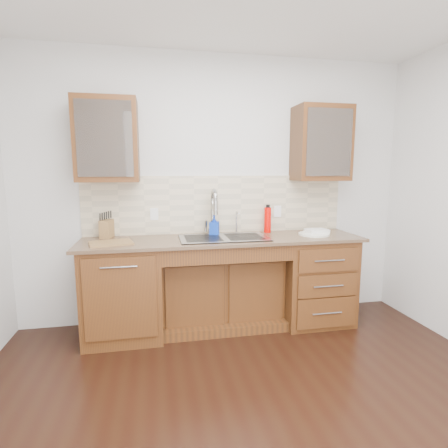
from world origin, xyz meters
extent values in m
cube|color=black|center=(0.00, 0.00, -0.05)|extent=(4.00, 3.50, 0.10)
cube|color=silver|center=(0.00, 1.80, 1.35)|extent=(4.00, 0.10, 2.70)
cube|color=#593014|center=(-0.95, 1.44, 0.44)|extent=(0.70, 0.62, 0.88)
cube|color=#593014|center=(0.00, 1.53, 0.35)|extent=(1.20, 0.44, 0.70)
cube|color=#593014|center=(0.95, 1.44, 0.44)|extent=(0.70, 0.62, 0.88)
cube|color=#84705B|center=(0.00, 1.43, 0.90)|extent=(2.70, 0.65, 0.03)
cube|color=beige|center=(0.00, 1.74, 1.21)|extent=(2.70, 0.02, 0.59)
cube|color=#9E9EA5|center=(0.00, 1.41, 0.83)|extent=(0.84, 0.46, 0.19)
cylinder|color=#999993|center=(-0.07, 1.64, 1.11)|extent=(0.04, 0.04, 0.40)
cylinder|color=#999993|center=(0.18, 1.65, 1.03)|extent=(0.02, 0.02, 0.24)
cube|color=#593014|center=(-1.05, 1.58, 1.83)|extent=(0.55, 0.34, 0.75)
cube|color=#593014|center=(1.05, 1.58, 1.83)|extent=(0.55, 0.34, 0.75)
cube|color=white|center=(-0.65, 1.73, 1.12)|extent=(0.08, 0.01, 0.12)
cube|color=white|center=(0.65, 1.73, 1.12)|extent=(0.08, 0.01, 0.12)
imported|color=#0F39C1|center=(-0.06, 1.59, 1.01)|extent=(0.11, 0.12, 0.20)
cylinder|color=#EF0500|center=(0.51, 1.64, 1.04)|extent=(0.09, 0.09, 0.26)
cylinder|color=white|center=(0.93, 1.41, 0.92)|extent=(0.40, 0.40, 0.02)
cube|color=silver|center=(0.98, 1.46, 0.94)|extent=(0.23, 0.17, 0.03)
cube|color=#9C572B|center=(-1.10, 1.66, 1.00)|extent=(0.13, 0.17, 0.17)
cube|color=brown|center=(-1.03, 1.35, 0.92)|extent=(0.41, 0.33, 0.02)
imported|color=silver|center=(-1.20, 1.58, 1.78)|extent=(0.16, 0.16, 0.10)
imported|color=white|center=(-0.92, 1.58, 1.77)|extent=(0.09, 0.09, 0.08)
imported|color=white|center=(0.92, 1.58, 1.77)|extent=(0.13, 0.13, 0.09)
imported|color=white|center=(1.09, 1.58, 1.77)|extent=(0.12, 0.12, 0.09)
camera|label=1|loc=(-0.63, -1.82, 1.55)|focal=28.00mm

